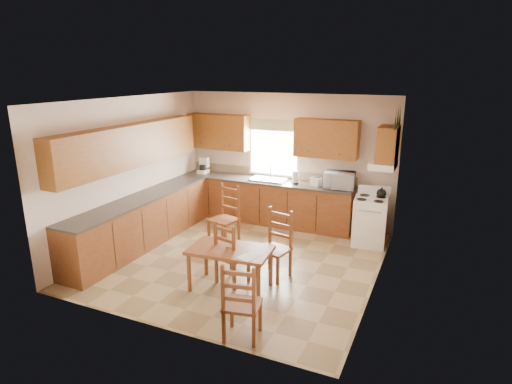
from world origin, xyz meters
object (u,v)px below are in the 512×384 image
at_px(chair_far_left, 224,216).
at_px(chair_far_right, 274,245).
at_px(microwave, 339,180).
at_px(dining_table, 230,269).
at_px(chair_near_right, 242,300).
at_px(chair_near_left, 232,252).
at_px(stove, 370,222).

height_order(chair_far_left, chair_far_right, chair_far_left).
distance_m(microwave, dining_table, 3.15).
bearing_deg(chair_near_right, microwave, -103.99).
height_order(microwave, chair_near_left, microwave).
distance_m(microwave, chair_near_right, 3.99).
distance_m(stove, microwave, 1.00).
relative_size(microwave, chair_far_right, 0.50).
relative_size(stove, chair_near_left, 0.88).
distance_m(stove, dining_table, 3.02).
bearing_deg(dining_table, stove, 53.76).
bearing_deg(dining_table, chair_far_right, 48.70).
bearing_deg(chair_far_left, microwave, 52.54).
bearing_deg(chair_far_right, chair_near_left, -129.05).
distance_m(chair_near_left, chair_far_right, 0.66).
bearing_deg(microwave, chair_near_right, -99.26).
bearing_deg(chair_far_left, stove, 37.46).
distance_m(dining_table, chair_far_left, 1.72).
height_order(stove, chair_near_right, chair_near_right).
bearing_deg(dining_table, microwave, 68.29).
height_order(dining_table, chair_far_right, chair_far_right).
height_order(dining_table, chair_far_left, chair_far_left).
relative_size(chair_near_right, chair_far_right, 0.95).
height_order(chair_near_left, chair_near_right, chair_near_right).
bearing_deg(chair_far_right, stove, 71.48).
xyz_separation_m(dining_table, chair_near_left, (-0.06, 0.18, 0.18)).
xyz_separation_m(stove, chair_far_left, (-2.47, -1.12, 0.12)).
xyz_separation_m(stove, dining_table, (-1.58, -2.57, -0.12)).
relative_size(stove, chair_far_right, 0.81).
relative_size(chair_near_right, chair_far_left, 0.91).
relative_size(stove, chair_near_right, 0.86).
distance_m(stove, chair_near_right, 3.70).
distance_m(dining_table, chair_near_left, 0.26).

